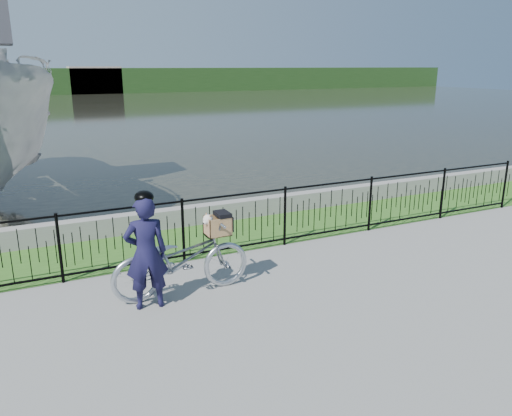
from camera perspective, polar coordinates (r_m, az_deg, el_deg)
ground at (r=7.88m, az=2.49°, el=-8.93°), size 120.00×120.00×0.00m
grass_strip at (r=10.07m, az=-4.49°, el=-3.26°), size 60.00×2.00×0.01m
water at (r=39.57m, az=-20.98°, el=10.15°), size 120.00×120.00×0.00m
quay_wall at (r=10.91m, az=-6.43°, el=-0.72°), size 60.00×0.30×0.40m
fence at (r=9.01m, az=-2.26°, el=-1.73°), size 14.00×0.06×1.15m
far_treeline at (r=66.40m, az=-23.36°, el=13.16°), size 120.00×6.00×3.00m
far_building_right at (r=65.49m, az=-17.92°, el=13.74°), size 6.00×3.00×3.20m
bicycle_rig at (r=7.50m, az=-8.43°, el=-5.75°), size 2.10×0.73×1.22m
cyclist at (r=7.09m, az=-12.47°, el=-4.85°), size 0.63×0.45×1.70m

